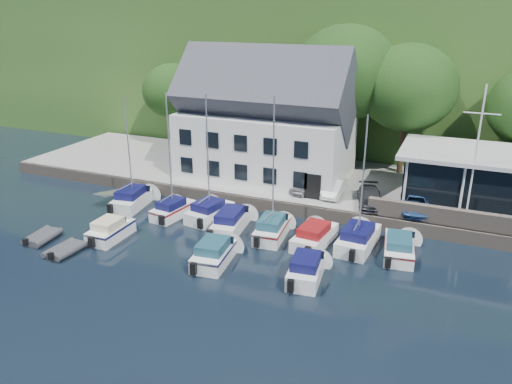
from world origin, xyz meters
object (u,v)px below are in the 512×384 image
boat_r1_5 (315,234)px  boat_r2_0 (110,228)px  boat_r1_6 (363,179)px  dinghy_1 (65,249)px  harbor_building (266,126)px  boat_r1_1 (170,161)px  boat_r2_2 (215,251)px  club_pavilion (493,181)px  flagpole (475,156)px  boat_r1_2 (208,160)px  boat_r1_3 (232,219)px  car_blue (415,203)px  boat_r1_4 (273,172)px  car_dgrey (370,197)px  boat_r1_0 (129,148)px  car_silver (306,184)px  car_white (334,188)px  boat_r2_3 (307,267)px  dinghy_0 (42,236)px  boat_r1_7 (399,245)px

boat_r1_5 → boat_r2_0: 13.82m
boat_r1_6 → dinghy_1: bearing=-150.7°
harbor_building → boat_r1_1: size_ratio=1.66×
boat_r2_2 → boat_r1_5: bearing=37.2°
club_pavilion → boat_r2_2: club_pavilion is taller
boat_r2_2 → flagpole: bearing=29.7°
flagpole → boat_r1_6: bearing=-142.2°
flagpole → boat_r1_2: size_ratio=1.01×
boat_r1_3 → boat_r2_2: (1.14, -4.82, -0.01)m
harbor_building → car_blue: size_ratio=3.77×
harbor_building → boat_r1_4: (4.37, -9.48, -0.70)m
boat_r1_6 → dinghy_1: 19.50m
car_dgrey → dinghy_1: bearing=-156.3°
boat_r1_0 → flagpole: bearing=2.4°
car_silver → car_white: 2.32m
boat_r1_1 → boat_r1_2: 2.87m
boat_r2_0 → boat_r2_3: (13.90, 0.08, 0.03)m
club_pavilion → boat_r2_3: 16.81m
boat_r2_0 → boat_r1_3: bearing=32.6°
boat_r1_5 → dinghy_1: size_ratio=2.26×
boat_r1_3 → dinghy_0: boat_r1_3 is taller
car_silver → flagpole: size_ratio=0.38×
boat_r1_6 → boat_r2_0: (-15.80, -5.29, -4.00)m
flagpole → boat_r1_5: 11.79m
car_dgrey → boat_r1_6: 6.09m
car_blue → flagpole: bearing=-13.5°
boat_r1_1 → boat_r1_2: size_ratio=0.95×
flagpole → boat_r1_0: bearing=-169.1°
car_dgrey → car_silver: bearing=154.5°
boat_r2_3 → dinghy_1: 15.52m
boat_r1_5 → club_pavilion: bearing=46.4°
boat_r1_7 → boat_r1_0: bearing=171.3°
boat_r1_2 → dinghy_0: (-8.78, -7.60, -4.28)m
boat_r2_0 → car_blue: bearing=28.2°
boat_r1_6 → boat_r1_1: bearing=-174.8°
car_blue → boat_r2_0: size_ratio=0.77×
harbor_building → dinghy_1: size_ratio=5.32×
harbor_building → car_dgrey: harbor_building is taller
car_silver → car_blue: bearing=5.4°
dinghy_0 → boat_r1_7: bearing=11.5°
club_pavilion → car_silver: bearing=-171.2°
boat_r2_0 → boat_r1_4: bearing=23.4°
car_silver → boat_r2_2: size_ratio=0.61×
boat_r1_6 → boat_r1_7: (2.63, -0.09, -4.05)m
dinghy_0 → dinghy_1: size_ratio=1.01×
car_white → boat_r1_4: size_ratio=0.40×
boat_r1_5 → dinghy_0: 18.40m
boat_r1_2 → boat_r1_6: boat_r1_6 is taller
boat_r1_3 → car_white: bearing=44.0°
boat_r1_7 → dinghy_0: boat_r1_7 is taller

